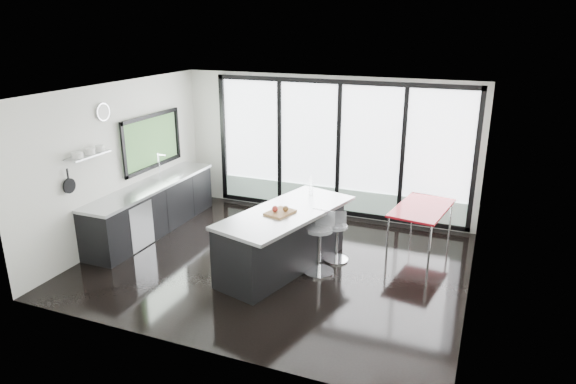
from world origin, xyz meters
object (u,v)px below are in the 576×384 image
at_px(bar_stool_near, 319,250).
at_px(bar_stool_far, 337,243).
at_px(red_table, 420,227).
at_px(island, 283,238).

distance_m(bar_stool_near, bar_stool_far, 0.55).
bearing_deg(bar_stool_near, red_table, 54.20).
bearing_deg(island, bar_stool_near, 3.53).
relative_size(bar_stool_far, red_table, 0.45).
relative_size(island, bar_stool_far, 4.16).
xyz_separation_m(island, red_table, (1.92, 1.61, -0.13)).
bearing_deg(bar_stool_far, island, -159.90).
distance_m(bar_stool_near, red_table, 2.06).
xyz_separation_m(island, bar_stool_far, (0.73, 0.56, -0.19)).
relative_size(bar_stool_near, red_table, 0.55).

